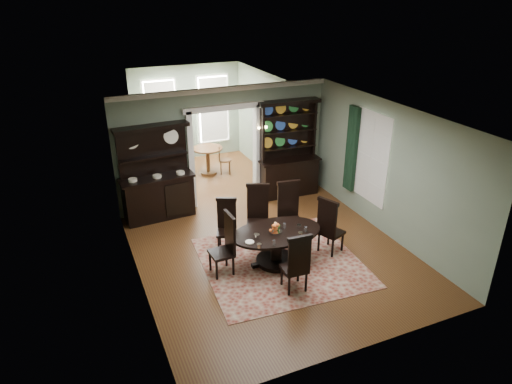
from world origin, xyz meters
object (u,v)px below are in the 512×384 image
sideboard (157,186)px  welsh_dresser (288,161)px  parlor_table (208,157)px  dining_table (277,241)px

sideboard → welsh_dresser: bearing=-4.1°
welsh_dresser → parlor_table: bearing=128.1°
dining_table → welsh_dresser: (1.76, 2.99, 0.42)m
welsh_dresser → parlor_table: 2.72m
welsh_dresser → sideboard: bearing=-177.1°
dining_table → welsh_dresser: bearing=59.8°
dining_table → parlor_table: (0.21, 5.19, 0.02)m
welsh_dresser → parlor_table: (-1.55, 2.21, -0.39)m
welsh_dresser → parlor_table: size_ratio=2.89×
sideboard → parlor_table: size_ratio=2.59×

